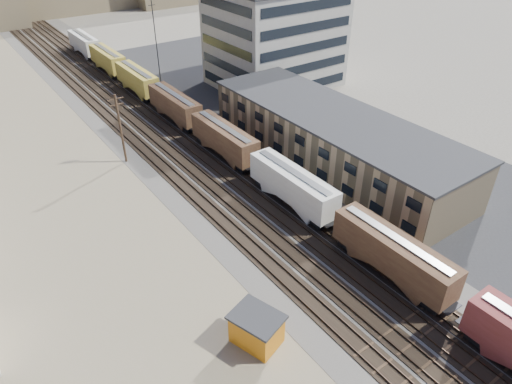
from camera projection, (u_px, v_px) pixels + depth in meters
ground at (403, 323)px, 40.48m from camera, size 300.00×300.00×0.00m
ballast_bed at (157, 127)px, 74.36m from camera, size 18.00×200.00×0.06m
dirt_yard at (47, 194)px, 57.81m from camera, size 24.00×180.00×0.03m
asphalt_lot at (319, 125)px, 74.95m from camera, size 26.00×120.00×0.04m
rail_tracks at (154, 127)px, 74.04m from camera, size 11.40×200.00×0.24m
freight_train at (198, 120)px, 69.85m from camera, size 3.00×119.74×4.46m
warehouse at (333, 139)px, 62.74m from camera, size 12.40×40.40×7.25m
office_tower at (275, 36)px, 86.31m from camera, size 22.60×18.60×18.45m
utility_pole_north at (121, 128)px, 61.89m from camera, size 2.20×0.32×10.00m
radio_mast at (157, 50)px, 79.08m from camera, size 1.20×0.16×18.00m
maintenance_shed at (257, 329)px, 37.99m from camera, size 4.37×4.98×3.07m
parked_car_blue at (238, 86)px, 88.04m from camera, size 5.51×4.81×1.41m
parked_car_far at (268, 71)px, 95.22m from camera, size 3.28×4.66×1.47m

